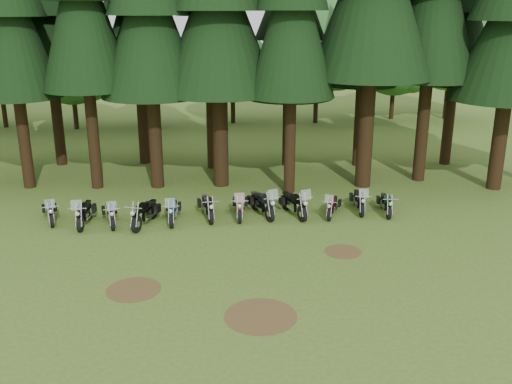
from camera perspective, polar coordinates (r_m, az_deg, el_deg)
ground at (r=20.91m, az=-3.21°, el=-6.90°), size 120.00×120.00×0.00m
pine_back_4 at (r=32.53m, az=3.44°, el=16.94°), size 4.94×4.94×13.78m
decid_1 at (r=47.53m, az=-24.26°, el=12.80°), size 7.91×7.69×9.88m
decid_2 at (r=45.10m, az=-17.74°, el=12.19°), size 6.72×6.53×8.40m
decid_3 at (r=44.55m, az=-10.26°, el=12.11°), size 6.12×5.95×7.65m
decid_4 at (r=45.57m, az=-2.02°, el=12.31°), size 5.93×5.76×7.41m
decid_5 at (r=45.59m, az=6.73°, el=14.56°), size 8.45×8.21×10.56m
decid_6 at (r=48.56m, az=14.22°, el=13.13°), size 7.06×6.86×8.82m
decid_7 at (r=49.96m, az=19.55°, el=13.96°), size 8.44×8.20×10.55m
dirt_patch_0 at (r=19.30m, az=-12.13°, el=-9.51°), size 1.80×1.80×0.01m
dirt_patch_1 at (r=21.89m, az=8.69°, el=-5.91°), size 1.40×1.40×0.01m
dirt_patch_2 at (r=17.40m, az=0.46°, el=-12.30°), size 2.20×2.20×0.01m
motorcycle_0 at (r=25.98m, az=-19.89°, el=-1.90°), size 0.89×2.06×1.32m
motorcycle_1 at (r=25.14m, az=-16.80°, el=-2.11°), size 0.44×2.35×1.48m
motorcycle_2 at (r=24.91m, az=-14.34°, el=-2.18°), size 0.79×2.14×1.35m
motorcycle_3 at (r=24.50m, az=-11.04°, el=-2.16°), size 0.88×2.36×0.99m
motorcycle_4 at (r=24.71m, az=-8.33°, el=-1.92°), size 0.42×2.22×1.40m
motorcycle_5 at (r=24.98m, az=-4.86°, el=-1.56°), size 0.52×2.27×0.93m
motorcycle_6 at (r=25.02m, az=-1.61°, el=-1.44°), size 0.48×2.32×1.46m
motorcycle_7 at (r=25.15m, az=0.62°, el=-1.25°), size 1.05×2.43×1.55m
motorcycle_8 at (r=25.20m, az=3.82°, el=-1.26°), size 1.02×2.41×1.54m
motorcycle_9 at (r=25.38m, az=7.64°, el=-1.47°), size 0.95×1.95×1.26m
motorcycle_10 at (r=26.12m, az=10.26°, el=-0.94°), size 0.49×2.21×1.39m
motorcycle_11 at (r=26.09m, az=12.87°, el=-1.22°), size 0.38×2.06×0.84m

